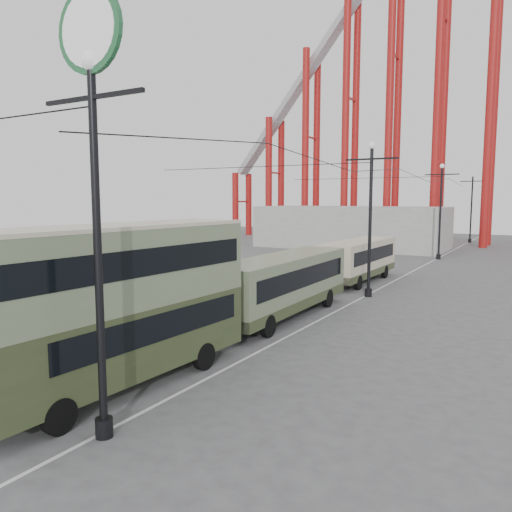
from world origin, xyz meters
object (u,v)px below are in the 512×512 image
Objects in this scene: lamp_post_near at (93,117)px; double_decker_bus at (120,298)px; single_decker_green at (283,283)px; single_decker_cream at (359,259)px; pedestrian at (245,303)px.

double_decker_bus is at bearing 127.53° from lamp_post_near.
lamp_post_near is 0.98× the size of single_decker_green.
lamp_post_near is 1.12× the size of single_decker_cream.
single_decker_green is 2.34m from pedestrian.
lamp_post_near reaches higher than single_decker_cream.
single_decker_green is 12.31m from single_decker_cream.
double_decker_bus is 23.36m from single_decker_cream.
double_decker_bus is (-2.04, 2.65, -4.96)m from lamp_post_near.
lamp_post_near is at bearing -83.94° from single_decker_cream.
double_decker_bus reaches higher than pedestrian.
single_decker_cream is at bearing 90.32° from single_decker_green.
lamp_post_near is 13.99m from pedestrian.
single_decker_cream is (-0.31, 23.33, -1.21)m from double_decker_bus.
lamp_post_near is 15.12m from single_decker_green.
double_decker_bus is 1.01× the size of single_decker_cream.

